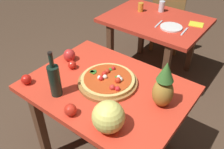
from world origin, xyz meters
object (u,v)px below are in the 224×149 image
background_table (154,27)px  dining_chair (168,17)px  pizza (108,79)px  napkin_folded (196,24)px  tomato_by_bottle (70,110)px  dinner_plate (171,27)px  pineapple_left (164,87)px  fork_utensil (159,24)px  display_table (107,97)px  drinking_glass_juice (141,7)px  tomato_at_corner (26,79)px  wine_bottle (55,80)px  drinking_glass_water (162,6)px  tomato_near_board (72,65)px  bell_pepper (69,55)px  melon (108,117)px  pizza_board (108,82)px  knife_utensil (184,31)px

background_table → dining_chair: dining_chair is taller
pizza → napkin_folded: 1.31m
tomato_by_bottle → dinner_plate: 1.45m
pineapple_left → fork_utensil: pineapple_left is taller
background_table → tomato_by_bottle: size_ratio=13.68×
dining_chair → pineapple_left: pineapple_left is taller
pizza → fork_utensil: pizza is taller
display_table → pizza: pizza is taller
napkin_folded → pizza: bearing=-95.8°
tomato_by_bottle → dinner_plate: (-0.04, 1.45, -0.03)m
pineapple_left → drinking_glass_juice: bearing=126.7°
tomato_at_corner → napkin_folded: tomato_at_corner is taller
wine_bottle → drinking_glass_water: 1.69m
drinking_glass_water → background_table: bearing=-78.3°
tomato_near_board → dinner_plate: bearing=74.9°
display_table → bell_pepper: (-0.44, 0.08, 0.14)m
background_table → pineapple_left: 1.35m
bell_pepper → tomato_near_board: bell_pepper is taller
tomato_near_board → tomato_at_corner: tomato_at_corner is taller
dining_chair → pineapple_left: size_ratio=2.63×
pineapple_left → dinner_plate: size_ratio=1.47×
dining_chair → drinking_glass_water: size_ratio=7.16×
bell_pepper → dinner_plate: (0.39, 1.02, -0.04)m
display_table → fork_utensil: size_ratio=6.14×
tomato_near_board → dinner_plate: tomato_near_board is taller
drinking_glass_juice → drinking_glass_water: 0.24m
dining_chair → tomato_by_bottle: 2.23m
display_table → bell_pepper: size_ratio=10.74×
pizza → melon: size_ratio=2.02×
tomato_at_corner → drinking_glass_juice: 1.60m
dinner_plate → fork_utensil: dinner_plate is taller
melon → drinking_glass_water: (-0.57, 1.71, -0.03)m
background_table → bell_pepper: bell_pepper is taller
pineapple_left → tomato_at_corner: (-0.85, -0.38, -0.11)m
pineapple_left → tomato_at_corner: bearing=-155.9°
pizza_board → bell_pepper: size_ratio=4.09×
wine_bottle → background_table: bearing=92.6°
pizza → napkin_folded: bearing=84.2°
tomato_near_board → pizza: bearing=2.8°
dining_chair → dinner_plate: size_ratio=3.86×
dining_chair → napkin_folded: 0.77m
drinking_glass_water → knife_utensil: bearing=-36.9°
dining_chair → drinking_glass_juice: (-0.11, -0.55, 0.29)m
tomato_by_bottle → knife_utensil: size_ratio=0.43×
tomato_near_board → fork_utensil: tomato_near_board is taller
pizza → wine_bottle: size_ratio=1.16×
background_table → knife_utensil: knife_utensil is taller
display_table → fork_utensil: bearing=99.7°
tomato_near_board → drinking_glass_water: drinking_glass_water is taller
dining_chair → pizza_board: (0.40, -1.80, 0.25)m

